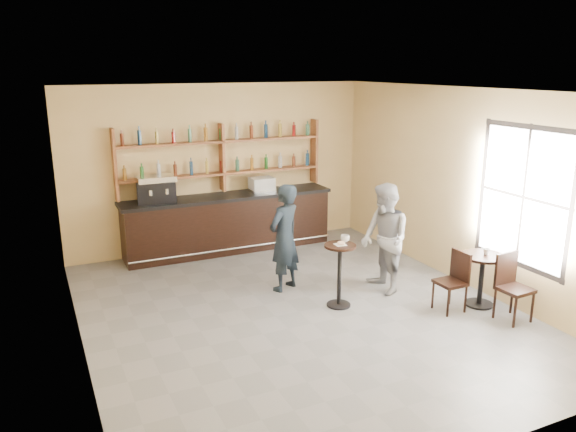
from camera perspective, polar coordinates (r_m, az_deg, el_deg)
name	(u,v)px	position (r m, az deg, el deg)	size (l,w,h in m)	color
floor	(299,312)	(8.42, 1.09, -9.69)	(7.00, 7.00, 0.00)	slate
ceiling	(300,91)	(7.65, 1.21, 12.61)	(7.00, 7.00, 0.00)	white
wall_back	(220,167)	(11.06, -6.90, 4.95)	(7.00, 7.00, 0.00)	#E3C181
wall_front	(478,297)	(5.14, 18.79, -7.84)	(7.00, 7.00, 0.00)	#E3C181
wall_left	(73,233)	(7.13, -21.03, -1.65)	(7.00, 7.00, 0.00)	#E3C181
wall_right	(465,188)	(9.56, 17.52, 2.75)	(7.00, 7.00, 0.00)	#E3C181
window_pane	(524,197)	(8.72, 22.81, 1.78)	(2.00, 2.00, 0.00)	white
window_frame	(523,197)	(8.71, 22.78, 1.77)	(0.04, 1.70, 2.10)	black
shelf_unit	(222,157)	(10.91, -6.72, 5.93)	(4.00, 0.26, 1.40)	brown
liquor_bottles	(222,149)	(10.88, -6.75, 6.81)	(3.68, 0.10, 1.00)	#8C5919
bar_counter	(229,223)	(10.98, -6.06, -0.69)	(4.12, 0.80, 1.11)	black
espresso_machine	(156,189)	(10.44, -13.25, 2.68)	(0.68, 0.44, 0.48)	black
pastry_case	(262,185)	(11.06, -2.68, 3.21)	(0.46, 0.37, 0.28)	silver
pedestal_table	(339,276)	(8.47, 5.24, -6.04)	(0.47, 0.47, 0.97)	black
napkin	(340,245)	(8.31, 5.32, -2.91)	(0.16, 0.16, 0.00)	white
donut	(341,243)	(8.30, 5.42, -2.77)	(0.12, 0.12, 0.04)	#D4894D
cup_pedestal	(345,238)	(8.44, 5.81, -2.27)	(0.13, 0.13, 0.10)	white
man_main	(284,238)	(8.94, -0.37, -2.22)	(0.64, 0.42, 1.74)	black
cafe_table	(481,280)	(8.97, 19.02, -6.19)	(0.63, 0.63, 0.80)	black
cup_cafe	(486,252)	(8.86, 19.50, -3.42)	(0.10, 0.10, 0.09)	white
chair_west	(450,282)	(8.63, 16.16, -6.45)	(0.39, 0.39, 0.90)	black
chair_south	(515,289)	(8.59, 22.07, -6.84)	(0.42, 0.42, 0.97)	black
patron_second	(385,239)	(8.97, 9.80, -2.32)	(0.86, 0.67, 1.76)	gray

